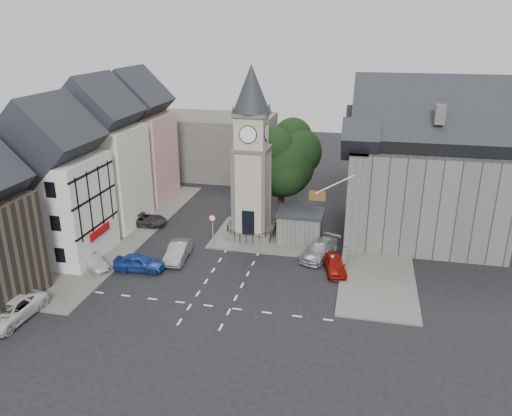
% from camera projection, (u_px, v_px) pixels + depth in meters
% --- Properties ---
extents(ground, '(120.00, 120.00, 0.00)m').
position_uv_depth(ground, '(230.00, 272.00, 41.71)').
color(ground, black).
rests_on(ground, ground).
extents(pavement_west, '(6.00, 30.00, 0.14)m').
position_uv_depth(pavement_west, '(125.00, 231.00, 49.73)').
color(pavement_west, '#595651').
rests_on(pavement_west, ground).
extents(pavement_east, '(6.00, 26.00, 0.14)m').
position_uv_depth(pavement_east, '(377.00, 245.00, 46.58)').
color(pavement_east, '#595651').
rests_on(pavement_east, ground).
extents(central_island, '(10.00, 8.00, 0.16)m').
position_uv_depth(central_island, '(267.00, 236.00, 48.71)').
color(central_island, '#595651').
rests_on(central_island, ground).
extents(road_markings, '(20.00, 8.00, 0.01)m').
position_uv_depth(road_markings, '(211.00, 306.00, 36.67)').
color(road_markings, silver).
rests_on(road_markings, ground).
extents(clock_tower, '(4.86, 4.86, 16.25)m').
position_uv_depth(clock_tower, '(252.00, 155.00, 46.24)').
color(clock_tower, '#4C4944').
rests_on(clock_tower, ground).
extents(stone_shelter, '(4.30, 3.30, 3.08)m').
position_uv_depth(stone_shelter, '(300.00, 226.00, 47.08)').
color(stone_shelter, '#5B5753').
rests_on(stone_shelter, ground).
extents(town_tree, '(7.20, 7.20, 10.80)m').
position_uv_depth(town_tree, '(282.00, 155.00, 50.82)').
color(town_tree, black).
rests_on(town_tree, ground).
extents(warning_sign_post, '(0.70, 0.19, 2.85)m').
position_uv_depth(warning_sign_post, '(212.00, 223.00, 46.64)').
color(warning_sign_post, black).
rests_on(warning_sign_post, ground).
extents(terrace_pink, '(8.10, 7.60, 12.80)m').
position_uv_depth(terrace_pink, '(136.00, 144.00, 57.26)').
color(terrace_pink, tan).
rests_on(terrace_pink, ground).
extents(terrace_cream, '(8.10, 7.60, 12.80)m').
position_uv_depth(terrace_cream, '(101.00, 162.00, 49.92)').
color(terrace_cream, beige).
rests_on(terrace_cream, ground).
extents(terrace_tudor, '(8.10, 7.60, 12.00)m').
position_uv_depth(terrace_tudor, '(55.00, 189.00, 42.73)').
color(terrace_tudor, silver).
rests_on(terrace_tudor, ground).
extents(backdrop_west, '(20.00, 10.00, 8.00)m').
position_uv_depth(backdrop_west, '(199.00, 145.00, 68.43)').
color(backdrop_west, '#4C4944').
rests_on(backdrop_west, ground).
extents(east_building, '(14.40, 11.40, 12.60)m').
position_uv_depth(east_building, '(422.00, 175.00, 46.47)').
color(east_building, '#5B5753').
rests_on(east_building, ground).
extents(east_boundary_wall, '(0.40, 16.00, 0.90)m').
position_uv_depth(east_boundary_wall, '(348.00, 231.00, 48.85)').
color(east_boundary_wall, '#5B5753').
rests_on(east_boundary_wall, ground).
extents(flagpole, '(3.68, 0.10, 2.74)m').
position_uv_depth(flagpole, '(335.00, 184.00, 41.34)').
color(flagpole, white).
rests_on(flagpole, ground).
extents(car_west_blue, '(4.42, 2.09, 1.46)m').
position_uv_depth(car_west_blue, '(139.00, 263.00, 41.71)').
color(car_west_blue, navy).
rests_on(car_west_blue, ground).
extents(car_west_silver, '(3.86, 3.22, 1.24)m').
position_uv_depth(car_west_silver, '(92.00, 262.00, 42.01)').
color(car_west_silver, gray).
rests_on(car_west_silver, ground).
extents(car_west_grey, '(4.98, 2.52, 1.35)m').
position_uv_depth(car_west_grey, '(143.00, 219.00, 51.15)').
color(car_west_grey, '#2F2F31').
rests_on(car_west_grey, ground).
extents(car_island_silver, '(1.96, 4.61, 1.48)m').
position_uv_depth(car_island_silver, '(178.00, 251.00, 43.77)').
color(car_island_silver, gray).
rests_on(car_island_silver, ground).
extents(car_island_east, '(3.78, 5.51, 1.48)m').
position_uv_depth(car_island_east, '(320.00, 249.00, 44.16)').
color(car_island_east, gray).
rests_on(car_island_east, ground).
extents(car_east_red, '(2.45, 4.21, 1.35)m').
position_uv_depth(car_east_red, '(335.00, 265.00, 41.50)').
color(car_east_red, maroon).
rests_on(car_east_red, ground).
extents(van_sw_white, '(2.84, 5.59, 1.51)m').
position_uv_depth(van_sw_white, '(10.00, 311.00, 34.59)').
color(van_sw_white, silver).
rests_on(van_sw_white, ground).
extents(pedestrian, '(0.55, 0.37, 1.49)m').
position_uv_depth(pedestrian, '(332.00, 263.00, 41.61)').
color(pedestrian, '#BFAC9E').
rests_on(pedestrian, ground).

